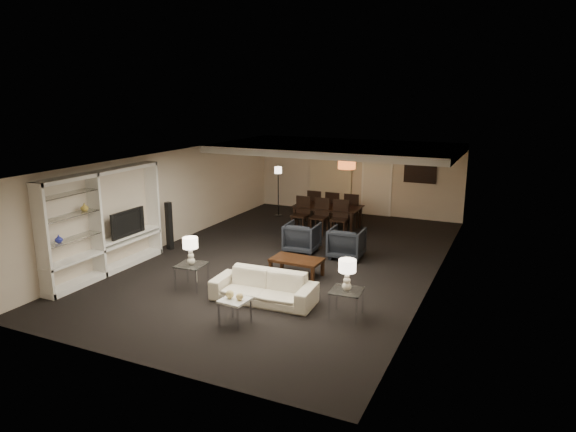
% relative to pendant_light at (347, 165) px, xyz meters
% --- Properties ---
extents(floor, '(11.00, 11.00, 0.00)m').
position_rel_pendant_light_xyz_m(floor, '(-0.30, -3.50, -1.92)').
color(floor, black).
rests_on(floor, ground).
extents(ceiling, '(7.00, 11.00, 0.02)m').
position_rel_pendant_light_xyz_m(ceiling, '(-0.30, -3.50, 0.58)').
color(ceiling, silver).
rests_on(ceiling, ground).
extents(wall_back, '(7.00, 0.02, 2.50)m').
position_rel_pendant_light_xyz_m(wall_back, '(-0.30, 2.00, -0.67)').
color(wall_back, beige).
rests_on(wall_back, ground).
extents(wall_front, '(7.00, 0.02, 2.50)m').
position_rel_pendant_light_xyz_m(wall_front, '(-0.30, -9.00, -0.67)').
color(wall_front, beige).
rests_on(wall_front, ground).
extents(wall_left, '(0.02, 11.00, 2.50)m').
position_rel_pendant_light_xyz_m(wall_left, '(-3.80, -3.50, -0.67)').
color(wall_left, beige).
rests_on(wall_left, ground).
extents(wall_right, '(0.02, 11.00, 2.50)m').
position_rel_pendant_light_xyz_m(wall_right, '(3.20, -3.50, -0.67)').
color(wall_right, beige).
rests_on(wall_right, ground).
extents(ceiling_soffit, '(7.00, 4.00, 0.20)m').
position_rel_pendant_light_xyz_m(ceiling_soffit, '(-0.30, 0.00, 0.48)').
color(ceiling_soffit, silver).
rests_on(ceiling_soffit, ceiling).
extents(curtains, '(1.50, 0.12, 2.40)m').
position_rel_pendant_light_xyz_m(curtains, '(-1.20, 1.92, -0.72)').
color(curtains, beige).
rests_on(curtains, wall_back).
extents(door, '(0.90, 0.05, 2.10)m').
position_rel_pendant_light_xyz_m(door, '(0.40, 1.97, -0.87)').
color(door, silver).
rests_on(door, wall_back).
extents(painting, '(0.95, 0.04, 0.65)m').
position_rel_pendant_light_xyz_m(painting, '(1.80, 1.96, -0.37)').
color(painting, '#142D38').
rests_on(painting, wall_back).
extents(media_unit, '(0.38, 3.40, 2.35)m').
position_rel_pendant_light_xyz_m(media_unit, '(-3.61, -6.10, -0.74)').
color(media_unit, white).
rests_on(media_unit, wall_left).
extents(pendant_light, '(0.52, 0.52, 0.24)m').
position_rel_pendant_light_xyz_m(pendant_light, '(0.00, 0.00, 0.00)').
color(pendant_light, '#D8591E').
rests_on(pendant_light, ceiling_soffit).
extents(sofa, '(2.09, 0.90, 0.60)m').
position_rel_pendant_light_xyz_m(sofa, '(0.36, -6.07, -1.62)').
color(sofa, beige).
rests_on(sofa, floor).
extents(coffee_table, '(1.14, 0.69, 0.40)m').
position_rel_pendant_light_xyz_m(coffee_table, '(0.36, -4.47, -1.72)').
color(coffee_table, black).
rests_on(coffee_table, floor).
extents(armchair_left, '(0.86, 0.88, 0.76)m').
position_rel_pendant_light_xyz_m(armchair_left, '(-0.24, -2.77, -1.54)').
color(armchair_left, black).
rests_on(armchair_left, floor).
extents(armchair_right, '(0.85, 0.87, 0.76)m').
position_rel_pendant_light_xyz_m(armchair_right, '(0.96, -2.77, -1.54)').
color(armchair_right, black).
rests_on(armchair_right, floor).
extents(side_table_left, '(0.61, 0.61, 0.52)m').
position_rel_pendant_light_xyz_m(side_table_left, '(-1.34, -6.07, -1.66)').
color(side_table_left, silver).
rests_on(side_table_left, floor).
extents(side_table_right, '(0.60, 0.60, 0.52)m').
position_rel_pendant_light_xyz_m(side_table_right, '(2.06, -6.07, -1.66)').
color(side_table_right, white).
rests_on(side_table_right, floor).
extents(table_lamp_left, '(0.34, 0.34, 0.58)m').
position_rel_pendant_light_xyz_m(table_lamp_left, '(-1.34, -6.07, -1.10)').
color(table_lamp_left, beige).
rests_on(table_lamp_left, side_table_left).
extents(table_lamp_right, '(0.33, 0.33, 0.58)m').
position_rel_pendant_light_xyz_m(table_lamp_right, '(2.06, -6.07, -1.10)').
color(table_lamp_right, beige).
rests_on(table_lamp_right, side_table_right).
extents(marble_table, '(0.51, 0.51, 0.47)m').
position_rel_pendant_light_xyz_m(marble_table, '(0.36, -7.17, -1.69)').
color(marble_table, white).
rests_on(marble_table, floor).
extents(gold_gourd_a, '(0.15, 0.15, 0.15)m').
position_rel_pendant_light_xyz_m(gold_gourd_a, '(0.26, -7.17, -1.38)').
color(gold_gourd_a, '#D8BE72').
rests_on(gold_gourd_a, marble_table).
extents(gold_gourd_b, '(0.13, 0.13, 0.13)m').
position_rel_pendant_light_xyz_m(gold_gourd_b, '(0.46, -7.17, -1.39)').
color(gold_gourd_b, '#EBCA7C').
rests_on(gold_gourd_b, marble_table).
extents(television, '(1.06, 0.14, 0.61)m').
position_rel_pendant_light_xyz_m(television, '(-3.58, -5.52, -0.86)').
color(television, black).
rests_on(television, media_unit).
extents(vase_blue, '(0.16, 0.16, 0.17)m').
position_rel_pendant_light_xyz_m(vase_blue, '(-3.61, -7.37, -0.78)').
color(vase_blue, '#262EA5').
rests_on(vase_blue, media_unit).
extents(vase_amber, '(0.17, 0.17, 0.17)m').
position_rel_pendant_light_xyz_m(vase_amber, '(-3.61, -6.63, -0.27)').
color(vase_amber, '#B7993D').
rests_on(vase_amber, media_unit).
extents(floor_speaker, '(0.16, 0.16, 1.26)m').
position_rel_pendant_light_xyz_m(floor_speaker, '(-3.47, -4.02, -1.29)').
color(floor_speaker, black).
rests_on(floor_speaker, floor).
extents(dining_table, '(1.98, 1.12, 0.70)m').
position_rel_pendant_light_xyz_m(dining_table, '(-0.45, -0.37, -1.57)').
color(dining_table, black).
rests_on(dining_table, floor).
extents(chair_nl, '(0.50, 0.50, 1.03)m').
position_rel_pendant_light_xyz_m(chair_nl, '(-1.05, -1.02, -1.40)').
color(chair_nl, black).
rests_on(chair_nl, floor).
extents(chair_nm, '(0.49, 0.49, 1.03)m').
position_rel_pendant_light_xyz_m(chair_nm, '(-0.45, -1.02, -1.40)').
color(chair_nm, black).
rests_on(chair_nm, floor).
extents(chair_nr, '(0.53, 0.53, 1.03)m').
position_rel_pendant_light_xyz_m(chair_nr, '(0.15, -1.02, -1.40)').
color(chair_nr, black).
rests_on(chair_nr, floor).
extents(chair_fl, '(0.49, 0.49, 1.03)m').
position_rel_pendant_light_xyz_m(chair_fl, '(-1.05, 0.28, -1.40)').
color(chair_fl, black).
rests_on(chair_fl, floor).
extents(chair_fm, '(0.50, 0.50, 1.03)m').
position_rel_pendant_light_xyz_m(chair_fm, '(-0.45, 0.28, -1.40)').
color(chair_fm, black).
rests_on(chair_fm, floor).
extents(chair_fr, '(0.49, 0.49, 1.03)m').
position_rel_pendant_light_xyz_m(chair_fr, '(0.15, 0.28, -1.40)').
color(chair_fr, black).
rests_on(chair_fr, floor).
extents(floor_lamp, '(0.31, 0.31, 1.64)m').
position_rel_pendant_light_xyz_m(floor_lamp, '(-2.51, 0.52, -1.10)').
color(floor_lamp, black).
rests_on(floor_lamp, floor).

